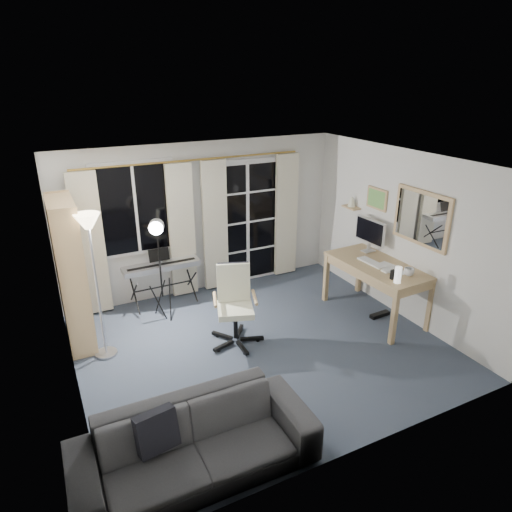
% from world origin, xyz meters
% --- Properties ---
extents(floor, '(4.50, 4.00, 0.02)m').
position_xyz_m(floor, '(0.00, 0.00, -0.01)').
color(floor, '#343E4B').
rests_on(floor, ground).
extents(window, '(1.20, 0.08, 1.40)m').
position_xyz_m(window, '(-1.05, 1.97, 1.50)').
color(window, white).
rests_on(window, floor).
extents(french_door, '(1.32, 0.09, 2.11)m').
position_xyz_m(french_door, '(0.75, 1.97, 1.03)').
color(french_door, white).
rests_on(french_door, floor).
extents(curtains, '(3.60, 0.07, 2.13)m').
position_xyz_m(curtains, '(-0.14, 1.88, 1.09)').
color(curtains, gold).
rests_on(curtains, floor).
extents(bookshelf, '(0.32, 0.91, 1.95)m').
position_xyz_m(bookshelf, '(-2.12, 1.18, 0.93)').
color(bookshelf, tan).
rests_on(bookshelf, floor).
extents(torchiere_lamp, '(0.34, 0.34, 1.87)m').
position_xyz_m(torchiere_lamp, '(-1.85, 0.71, 1.51)').
color(torchiere_lamp, '#B2B2B7').
rests_on(torchiere_lamp, floor).
extents(keyboard_piano, '(1.16, 0.57, 0.84)m').
position_xyz_m(keyboard_piano, '(-0.81, 1.70, 0.64)').
color(keyboard_piano, black).
rests_on(keyboard_piano, floor).
extents(studio_light, '(0.35, 0.35, 1.55)m').
position_xyz_m(studio_light, '(-0.94, 1.26, 1.24)').
color(studio_light, black).
rests_on(studio_light, floor).
extents(office_chair, '(0.73, 0.73, 1.04)m').
position_xyz_m(office_chair, '(-0.22, 0.33, 0.61)').
color(office_chair, black).
rests_on(office_chair, floor).
extents(desk, '(0.83, 1.56, 0.82)m').
position_xyz_m(desk, '(1.88, 0.01, 0.72)').
color(desk, tan).
rests_on(desk, floor).
extents(monitor, '(0.20, 0.59, 0.51)m').
position_xyz_m(monitor, '(2.08, 0.46, 1.13)').
color(monitor, silver).
rests_on(monitor, desk).
extents(desk_clutter, '(0.46, 0.94, 1.03)m').
position_xyz_m(desk_clutter, '(1.82, -0.24, 0.64)').
color(desk_clutter, white).
rests_on(desk_clutter, desk).
extents(mug, '(0.14, 0.11, 0.13)m').
position_xyz_m(mug, '(1.98, -0.49, 0.88)').
color(mug, silver).
rests_on(mug, desk).
extents(wall_mirror, '(0.04, 0.94, 0.74)m').
position_xyz_m(wall_mirror, '(2.22, -0.35, 1.55)').
color(wall_mirror, tan).
rests_on(wall_mirror, floor).
extents(framed_print, '(0.03, 0.42, 0.32)m').
position_xyz_m(framed_print, '(2.23, 0.55, 1.60)').
color(framed_print, tan).
rests_on(framed_print, floor).
extents(wall_shelf, '(0.16, 0.30, 0.18)m').
position_xyz_m(wall_shelf, '(2.16, 1.05, 1.41)').
color(wall_shelf, tan).
rests_on(wall_shelf, floor).
extents(sofa, '(2.14, 0.65, 0.83)m').
position_xyz_m(sofa, '(-1.44, -1.55, 0.42)').
color(sofa, '#2E2E30').
rests_on(sofa, floor).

